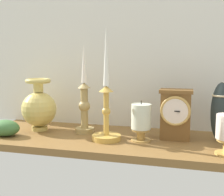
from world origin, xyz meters
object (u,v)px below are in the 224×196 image
(mantel_clock, at_px, (176,114))
(candlestick_tall_left, at_px, (106,110))
(brass_vase_bulbous, at_px, (39,107))
(candlestick_tall_center, at_px, (84,104))
(pillar_candle_front, at_px, (141,120))
(tall_ceramic_vase, at_px, (221,112))

(mantel_clock, distance_m, candlestick_tall_left, 0.24)
(candlestick_tall_left, bearing_deg, brass_vase_bulbous, 167.19)
(candlestick_tall_center, height_order, brass_vase_bulbous, candlestick_tall_center)
(pillar_candle_front, relative_size, tall_ceramic_vase, 0.69)
(brass_vase_bulbous, relative_size, tall_ceramic_vase, 1.01)
(candlestick_tall_left, relative_size, candlestick_tall_center, 1.16)
(mantel_clock, height_order, candlestick_tall_center, candlestick_tall_center)
(brass_vase_bulbous, bearing_deg, mantel_clock, 1.02)
(mantel_clock, height_order, candlestick_tall_left, candlestick_tall_left)
(candlestick_tall_left, height_order, tall_ceramic_vase, candlestick_tall_left)
(mantel_clock, distance_m, brass_vase_bulbous, 0.52)
(mantel_clock, xyz_separation_m, candlestick_tall_center, (-0.33, 0.00, 0.02))
(candlestick_tall_left, distance_m, tall_ceramic_vase, 0.38)
(candlestick_tall_left, bearing_deg, candlestick_tall_center, 144.31)
(brass_vase_bulbous, xyz_separation_m, tall_ceramic_vase, (0.66, 0.02, 0.01))
(mantel_clock, bearing_deg, tall_ceramic_vase, 5.75)
(tall_ceramic_vase, bearing_deg, mantel_clock, -174.25)
(candlestick_tall_left, distance_m, candlestick_tall_center, 0.13)
(brass_vase_bulbous, height_order, pillar_candle_front, brass_vase_bulbous)
(candlestick_tall_center, distance_m, tall_ceramic_vase, 0.48)
(mantel_clock, bearing_deg, brass_vase_bulbous, -178.98)
(candlestick_tall_center, xyz_separation_m, tall_ceramic_vase, (0.48, 0.01, -0.01))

